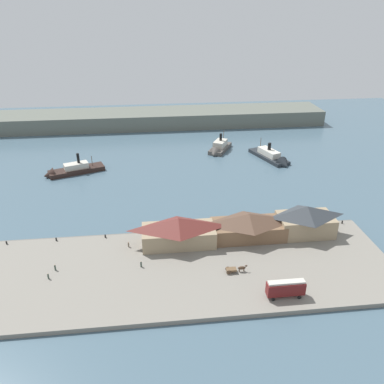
% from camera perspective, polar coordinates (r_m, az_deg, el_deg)
% --- Properties ---
extents(ground_plane, '(320.00, 320.00, 0.00)m').
position_cam_1_polar(ground_plane, '(120.59, -2.47, -5.20)').
color(ground_plane, '#476070').
extents(quay_promenade, '(110.00, 36.00, 1.20)m').
position_cam_1_polar(quay_promenade, '(102.13, -1.53, -11.32)').
color(quay_promenade, gray).
rests_on(quay_promenade, ground).
extents(seawall_edge, '(110.00, 0.80, 1.00)m').
position_cam_1_polar(seawall_edge, '(117.27, -2.34, -5.91)').
color(seawall_edge, '#666159').
rests_on(seawall_edge, ground).
extents(ferry_shed_east_terminal, '(20.56, 9.56, 8.15)m').
position_cam_1_polar(ferry_shed_east_terminal, '(108.86, -1.98, -5.67)').
color(ferry_shed_east_terminal, '#998466').
rests_on(ferry_shed_east_terminal, quay_promenade).
extents(ferry_shed_central_terminal, '(21.10, 9.81, 7.58)m').
position_cam_1_polar(ferry_shed_central_terminal, '(112.98, 8.21, -4.83)').
color(ferry_shed_central_terminal, brown).
rests_on(ferry_shed_central_terminal, quay_promenade).
extents(ferry_shed_customs_shed, '(16.08, 9.58, 8.94)m').
position_cam_1_polar(ferry_shed_customs_shed, '(117.82, 16.24, -3.91)').
color(ferry_shed_customs_shed, '#998466').
rests_on(ferry_shed_customs_shed, quay_promenade).
extents(street_tram, '(8.83, 2.42, 4.44)m').
position_cam_1_polar(street_tram, '(94.28, 13.50, -13.43)').
color(street_tram, maroon).
rests_on(street_tram, quay_promenade).
extents(horse_cart, '(5.48, 1.64, 1.87)m').
position_cam_1_polar(horse_cart, '(100.57, 6.33, -11.09)').
color(horse_cart, brown).
rests_on(horse_cart, quay_promenade).
extents(pedestrian_near_west_shed, '(0.39, 0.39, 1.58)m').
position_cam_1_polar(pedestrian_near_west_shed, '(110.60, -9.24, -7.58)').
color(pedestrian_near_west_shed, '#6B5B4C').
rests_on(pedestrian_near_west_shed, quay_promenade).
extents(pedestrian_standing_center, '(0.41, 0.41, 1.64)m').
position_cam_1_polar(pedestrian_standing_center, '(104.15, -20.23, -11.45)').
color(pedestrian_standing_center, '#3D4C42').
rests_on(pedestrian_standing_center, quay_promenade).
extents(pedestrian_by_tram, '(0.43, 0.43, 1.76)m').
position_cam_1_polar(pedestrian_by_tram, '(102.58, -7.43, -10.40)').
color(pedestrian_by_tram, '#3D4C42').
rests_on(pedestrian_by_tram, quay_promenade).
extents(pedestrian_near_cart, '(0.43, 0.43, 1.75)m').
position_cam_1_polar(pedestrian_near_cart, '(106.44, -19.33, -10.35)').
color(pedestrian_near_cart, '#3D4C42').
rests_on(pedestrian_near_cart, quay_promenade).
extents(mooring_post_center_west, '(0.44, 0.44, 0.90)m').
position_cam_1_polar(mooring_post_center_west, '(118.42, -19.18, -6.53)').
color(mooring_post_center_west, black).
rests_on(mooring_post_center_west, quay_promenade).
extents(mooring_post_east, '(0.44, 0.44, 0.90)m').
position_cam_1_polar(mooring_post_east, '(116.04, -12.53, -6.30)').
color(mooring_post_east, black).
rests_on(mooring_post_east, quay_promenade).
extents(mooring_post_center_east, '(0.44, 0.44, 0.90)m').
position_cam_1_polar(mooring_post_center_east, '(122.13, -25.42, -6.69)').
color(mooring_post_center_east, black).
rests_on(mooring_post_center_east, quay_promenade).
extents(mooring_post_west, '(0.44, 0.44, 0.90)m').
position_cam_1_polar(mooring_post_west, '(128.57, 21.05, -4.12)').
color(mooring_post_west, black).
rests_on(mooring_post_west, quay_promenade).
extents(ferry_departing_north, '(13.62, 18.12, 10.01)m').
position_cam_1_polar(ferry_departing_north, '(180.91, 3.92, 6.38)').
color(ferry_departing_north, '#514C47').
rests_on(ferry_departing_north, ground).
extents(ferry_approaching_west, '(24.21, 13.80, 9.91)m').
position_cam_1_polar(ferry_approaching_west, '(164.22, -17.45, 2.97)').
color(ferry_approaching_west, black).
rests_on(ferry_approaching_west, ground).
extents(ferry_outer_harbor, '(14.18, 24.28, 9.88)m').
position_cam_1_polar(ferry_outer_harbor, '(173.67, 11.74, 4.90)').
color(ferry_outer_harbor, '#23282D').
rests_on(ferry_outer_harbor, ground).
extents(far_headland, '(180.00, 24.00, 8.00)m').
position_cam_1_polar(far_headland, '(220.81, -4.67, 10.68)').
color(far_headland, '#60665B').
rests_on(far_headland, ground).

